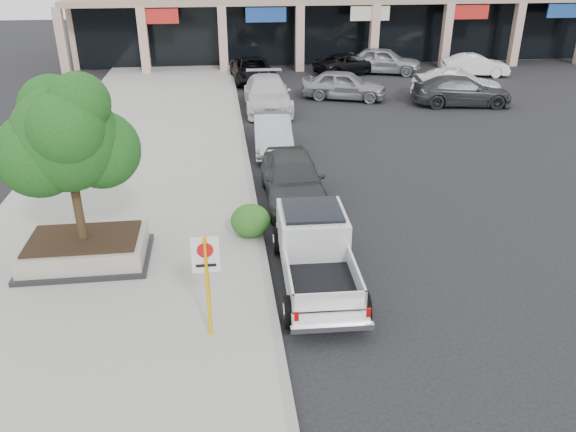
{
  "coord_description": "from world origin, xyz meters",
  "views": [
    {
      "loc": [
        -2.5,
        -10.67,
        7.46
      ],
      "look_at": [
        -0.98,
        1.5,
        1.58
      ],
      "focal_mm": 35.0,
      "sensor_mm": 36.0,
      "label": 1
    }
  ],
  "objects_px": {
    "planter_tree": "(73,137)",
    "lot_car_a": "(344,85)",
    "pickup_truck": "(317,254)",
    "planter": "(86,250)",
    "curb_car_a": "(293,178)",
    "lot_car_f": "(475,65)",
    "curb_car_b": "(273,133)",
    "lot_car_b": "(456,85)",
    "lot_car_d": "(350,64)",
    "curb_car_c": "(267,94)",
    "lot_car_e": "(383,60)",
    "no_parking_sign": "(207,273)",
    "curb_car_d": "(253,70)",
    "lot_car_c": "(462,91)"
  },
  "relations": [
    {
      "from": "curb_car_b",
      "to": "lot_car_c",
      "type": "height_order",
      "value": "lot_car_c"
    },
    {
      "from": "lot_car_e",
      "to": "lot_car_c",
      "type": "bearing_deg",
      "value": -147.15
    },
    {
      "from": "planter_tree",
      "to": "curb_car_c",
      "type": "height_order",
      "value": "planter_tree"
    },
    {
      "from": "lot_car_b",
      "to": "no_parking_sign",
      "type": "bearing_deg",
      "value": 169.76
    },
    {
      "from": "planter",
      "to": "lot_car_c",
      "type": "distance_m",
      "value": 21.76
    },
    {
      "from": "planter",
      "to": "planter_tree",
      "type": "relative_size",
      "value": 0.8
    },
    {
      "from": "planter_tree",
      "to": "pickup_truck",
      "type": "distance_m",
      "value": 6.41
    },
    {
      "from": "lot_car_a",
      "to": "lot_car_b",
      "type": "xyz_separation_m",
      "value": [
        5.97,
        -0.86,
        -0.0
      ]
    },
    {
      "from": "curb_car_c",
      "to": "lot_car_d",
      "type": "height_order",
      "value": "curb_car_c"
    },
    {
      "from": "curb_car_a",
      "to": "curb_car_c",
      "type": "distance_m",
      "value": 11.47
    },
    {
      "from": "planter_tree",
      "to": "lot_car_a",
      "type": "bearing_deg",
      "value": 58.08
    },
    {
      "from": "planter_tree",
      "to": "pickup_truck",
      "type": "relative_size",
      "value": 0.8
    },
    {
      "from": "curb_car_c",
      "to": "lot_car_f",
      "type": "bearing_deg",
      "value": 26.64
    },
    {
      "from": "curb_car_d",
      "to": "lot_car_f",
      "type": "distance_m",
      "value": 14.26
    },
    {
      "from": "pickup_truck",
      "to": "curb_car_d",
      "type": "xyz_separation_m",
      "value": [
        0.03,
        23.1,
        -0.08
      ]
    },
    {
      "from": "no_parking_sign",
      "to": "planter_tree",
      "type": "bearing_deg",
      "value": 129.94
    },
    {
      "from": "lot_car_f",
      "to": "curb_car_d",
      "type": "bearing_deg",
      "value": 100.97
    },
    {
      "from": "planter_tree",
      "to": "curb_car_b",
      "type": "relative_size",
      "value": 0.96
    },
    {
      "from": "planter",
      "to": "no_parking_sign",
      "type": "bearing_deg",
      "value": -47.6
    },
    {
      "from": "planter_tree",
      "to": "curb_car_a",
      "type": "relative_size",
      "value": 0.86
    },
    {
      "from": "lot_car_a",
      "to": "curb_car_d",
      "type": "bearing_deg",
      "value": 62.7
    },
    {
      "from": "no_parking_sign",
      "to": "lot_car_d",
      "type": "height_order",
      "value": "no_parking_sign"
    },
    {
      "from": "lot_car_f",
      "to": "lot_car_c",
      "type": "bearing_deg",
      "value": 162.21
    },
    {
      "from": "curb_car_b",
      "to": "lot_car_d",
      "type": "xyz_separation_m",
      "value": [
        6.49,
        14.5,
        -0.02
      ]
    },
    {
      "from": "curb_car_b",
      "to": "lot_car_b",
      "type": "xyz_separation_m",
      "value": [
        10.66,
        7.09,
        0.08
      ]
    },
    {
      "from": "pickup_truck",
      "to": "lot_car_a",
      "type": "xyz_separation_m",
      "value": [
        4.64,
        18.13,
        -0.02
      ]
    },
    {
      "from": "lot_car_b",
      "to": "curb_car_d",
      "type": "bearing_deg",
      "value": 85.3
    },
    {
      "from": "curb_car_b",
      "to": "lot_car_e",
      "type": "bearing_deg",
      "value": 61.68
    },
    {
      "from": "planter_tree",
      "to": "no_parking_sign",
      "type": "bearing_deg",
      "value": -50.06
    },
    {
      "from": "curb_car_b",
      "to": "lot_car_c",
      "type": "bearing_deg",
      "value": 32.18
    },
    {
      "from": "lot_car_d",
      "to": "lot_car_f",
      "type": "bearing_deg",
      "value": -121.67
    },
    {
      "from": "curb_car_a",
      "to": "lot_car_f",
      "type": "height_order",
      "value": "curb_car_a"
    },
    {
      "from": "lot_car_c",
      "to": "lot_car_f",
      "type": "xyz_separation_m",
      "value": [
        3.85,
        7.01,
        -0.06
      ]
    },
    {
      "from": "curb_car_b",
      "to": "curb_car_c",
      "type": "height_order",
      "value": "curb_car_c"
    },
    {
      "from": "curb_car_c",
      "to": "lot_car_a",
      "type": "height_order",
      "value": "curb_car_c"
    },
    {
      "from": "no_parking_sign",
      "to": "lot_car_e",
      "type": "xyz_separation_m",
      "value": [
        11.22,
        26.56,
        -0.8
      ]
    },
    {
      "from": "lot_car_f",
      "to": "lot_car_b",
      "type": "bearing_deg",
      "value": 158.75
    },
    {
      "from": "curb_car_a",
      "to": "lot_car_a",
      "type": "bearing_deg",
      "value": 71.1
    },
    {
      "from": "lot_car_a",
      "to": "planter_tree",
      "type": "bearing_deg",
      "value": 167.91
    },
    {
      "from": "curb_car_b",
      "to": "lot_car_f",
      "type": "height_order",
      "value": "curb_car_b"
    },
    {
      "from": "no_parking_sign",
      "to": "curb_car_b",
      "type": "height_order",
      "value": "no_parking_sign"
    },
    {
      "from": "curb_car_c",
      "to": "lot_car_f",
      "type": "distance_m",
      "value": 15.47
    },
    {
      "from": "pickup_truck",
      "to": "lot_car_a",
      "type": "height_order",
      "value": "pickup_truck"
    },
    {
      "from": "pickup_truck",
      "to": "lot_car_a",
      "type": "bearing_deg",
      "value": 77.51
    },
    {
      "from": "lot_car_e",
      "to": "lot_car_f",
      "type": "relative_size",
      "value": 1.18
    },
    {
      "from": "lot_car_b",
      "to": "lot_car_e",
      "type": "height_order",
      "value": "lot_car_e"
    },
    {
      "from": "pickup_truck",
      "to": "lot_car_d",
      "type": "bearing_deg",
      "value": 77.24
    },
    {
      "from": "curb_car_b",
      "to": "lot_car_b",
      "type": "height_order",
      "value": "lot_car_b"
    },
    {
      "from": "lot_car_f",
      "to": "curb_car_b",
      "type": "bearing_deg",
      "value": 143.02
    },
    {
      "from": "planter_tree",
      "to": "curb_car_b",
      "type": "distance_m",
      "value": 10.52
    }
  ]
}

